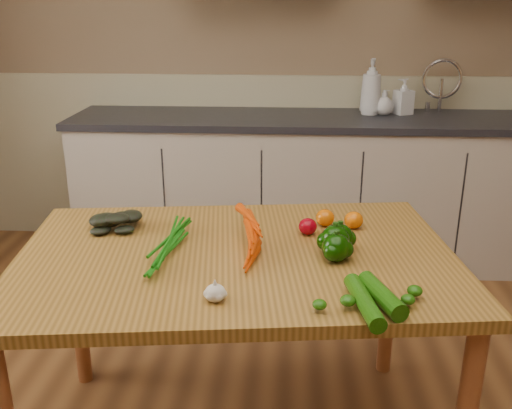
{
  "coord_description": "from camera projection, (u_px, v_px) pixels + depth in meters",
  "views": [
    {
      "loc": [
        0.07,
        -1.17,
        1.55
      ],
      "look_at": [
        -0.05,
        0.78,
        0.85
      ],
      "focal_mm": 40.0,
      "sensor_mm": 36.0,
      "label": 1
    }
  ],
  "objects": [
    {
      "name": "tomato_b",
      "position": [
        325.0,
        218.0,
        2.09
      ],
      "size": [
        0.07,
        0.07,
        0.06
      ],
      "primitive_type": "ellipsoid",
      "color": "#D25A05",
      "rests_on": "table"
    },
    {
      "name": "tomato_c",
      "position": [
        354.0,
        220.0,
        2.06
      ],
      "size": [
        0.07,
        0.07,
        0.06
      ],
      "primitive_type": "ellipsoid",
      "color": "#D25A05",
      "rests_on": "table"
    },
    {
      "name": "counter_run",
      "position": [
        311.0,
        187.0,
        3.52
      ],
      "size": [
        2.84,
        0.64,
        1.14
      ],
      "color": "#B2A594",
      "rests_on": "ground"
    },
    {
      "name": "zucchini_b",
      "position": [
        364.0,
        302.0,
        1.52
      ],
      "size": [
        0.09,
        0.25,
        0.05
      ],
      "primitive_type": "cylinder",
      "rotation": [
        1.57,
        0.0,
        0.17
      ],
      "color": "#164907",
      "rests_on": "table"
    },
    {
      "name": "soap_bottle_a",
      "position": [
        371.0,
        87.0,
        3.37
      ],
      "size": [
        0.16,
        0.16,
        0.33
      ],
      "primitive_type": "imported",
      "rotation": [
        0.0,
        0.0,
        2.86
      ],
      "color": "silver",
      "rests_on": "counter_run"
    },
    {
      "name": "tomato_a",
      "position": [
        308.0,
        226.0,
        2.01
      ],
      "size": [
        0.06,
        0.06,
        0.06
      ],
      "primitive_type": "ellipsoid",
      "color": "#92020F",
      "rests_on": "table"
    },
    {
      "name": "garlic_bulb",
      "position": [
        215.0,
        293.0,
        1.57
      ],
      "size": [
        0.06,
        0.06,
        0.05
      ],
      "primitive_type": "ellipsoid",
      "color": "beige",
      "rests_on": "table"
    },
    {
      "name": "zucchini_a",
      "position": [
        382.0,
        296.0,
        1.55
      ],
      "size": [
        0.12,
        0.21,
        0.05
      ],
      "primitive_type": "cylinder",
      "rotation": [
        1.57,
        0.0,
        0.33
      ],
      "color": "#164907",
      "rests_on": "table"
    },
    {
      "name": "soap_bottle_c",
      "position": [
        384.0,
        103.0,
        3.39
      ],
      "size": [
        0.13,
        0.13,
        0.14
      ],
      "primitive_type": "imported",
      "rotation": [
        0.0,
        0.0,
        1.4
      ],
      "color": "silver",
      "rests_on": "counter_run"
    },
    {
      "name": "pepper_b",
      "position": [
        340.0,
        238.0,
        1.88
      ],
      "size": [
        0.09,
        0.09,
        0.09
      ],
      "primitive_type": "sphere",
      "color": "black",
      "rests_on": "table"
    },
    {
      "name": "table",
      "position": [
        237.0,
        276.0,
        1.9
      ],
      "size": [
        1.53,
        1.08,
        0.77
      ],
      "rotation": [
        0.0,
        0.0,
        0.11
      ],
      "color": "olive",
      "rests_on": "ground"
    },
    {
      "name": "pepper_c",
      "position": [
        336.0,
        248.0,
        1.8
      ],
      "size": [
        0.09,
        0.09,
        0.09
      ],
      "primitive_type": "sphere",
      "color": "black",
      "rests_on": "table"
    },
    {
      "name": "room",
      "position": [
        260.0,
        134.0,
        1.37
      ],
      "size": [
        4.04,
        5.04,
        2.64
      ],
      "color": "brown",
      "rests_on": "ground"
    },
    {
      "name": "carrot_bunch",
      "position": [
        225.0,
        240.0,
        1.88
      ],
      "size": [
        0.29,
        0.23,
        0.07
      ],
      "primitive_type": null,
      "rotation": [
        0.0,
        0.0,
        0.11
      ],
      "color": "#D74105",
      "rests_on": "table"
    },
    {
      "name": "soap_bottle_b",
      "position": [
        404.0,
        96.0,
        3.39
      ],
      "size": [
        0.13,
        0.13,
        0.21
      ],
      "primitive_type": "imported",
      "rotation": [
        0.0,
        0.0,
        5.15
      ],
      "color": "silver",
      "rests_on": "counter_run"
    },
    {
      "name": "pepper_a",
      "position": [
        335.0,
        240.0,
        1.85
      ],
      "size": [
        0.1,
        0.1,
        0.1
      ],
      "primitive_type": "sphere",
      "color": "black",
      "rests_on": "table"
    },
    {
      "name": "leafy_greens",
      "position": [
        114.0,
        216.0,
        2.05
      ],
      "size": [
        0.2,
        0.18,
        0.1
      ],
      "primitive_type": null,
      "color": "black",
      "rests_on": "table"
    }
  ]
}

